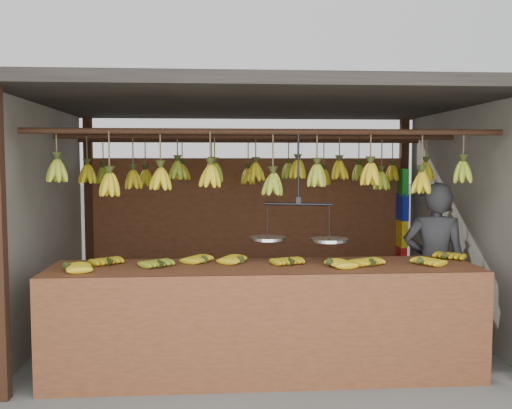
{
  "coord_description": "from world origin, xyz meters",
  "views": [
    {
      "loc": [
        -0.43,
        -5.71,
        1.75
      ],
      "look_at": [
        0.0,
        0.3,
        1.3
      ],
      "focal_mm": 40.0,
      "sensor_mm": 36.0,
      "label": 1
    }
  ],
  "objects": [
    {
      "name": "balance_scale",
      "position": [
        0.26,
        -1.0,
        1.14
      ],
      "size": [
        0.8,
        0.44,
        0.91
      ],
      "color": "black",
      "rests_on": "ground"
    },
    {
      "name": "counter",
      "position": [
        -0.03,
        -1.23,
        0.71
      ],
      "size": [
        3.5,
        0.8,
        0.96
      ],
      "color": "brown",
      "rests_on": "ground"
    },
    {
      "name": "vendor",
      "position": [
        1.6,
        -0.6,
        0.78
      ],
      "size": [
        0.66,
        0.53,
        1.56
      ],
      "primitive_type": "imported",
      "rotation": [
        0.0,
        0.0,
        2.84
      ],
      "color": "#262628",
      "rests_on": "ground"
    },
    {
      "name": "hanging_bananas",
      "position": [
        0.0,
        0.0,
        1.62
      ],
      "size": [
        3.6,
        2.23,
        0.4
      ],
      "color": "#92A523",
      "rests_on": "ground"
    },
    {
      "name": "bag_bundles",
      "position": [
        1.94,
        1.35,
        1.0
      ],
      "size": [
        0.08,
        0.26,
        1.33
      ],
      "color": "#199926",
      "rests_on": "ground"
    },
    {
      "name": "stall",
      "position": [
        0.0,
        0.33,
        1.97
      ],
      "size": [
        4.3,
        3.3,
        2.4
      ],
      "color": "black",
      "rests_on": "ground"
    },
    {
      "name": "ground",
      "position": [
        0.0,
        0.0,
        0.0
      ],
      "size": [
        80.0,
        80.0,
        0.0
      ],
      "primitive_type": "plane",
      "color": "#5B5B57"
    }
  ]
}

